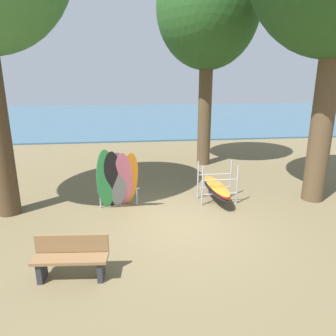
# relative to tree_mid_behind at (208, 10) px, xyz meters

# --- Properties ---
(ground_plane) EXTENTS (80.00, 80.00, 0.00)m
(ground_plane) POSITION_rel_tree_mid_behind_xyz_m (-2.16, -6.22, -6.57)
(ground_plane) COLOR brown
(lake_water) EXTENTS (80.00, 36.00, 0.10)m
(lake_water) POSITION_rel_tree_mid_behind_xyz_m (-2.16, 23.86, -6.52)
(lake_water) COLOR #38607A
(lake_water) RESTS_ON ground
(tree_mid_behind) EXTENTS (4.29, 4.29, 9.12)m
(tree_mid_behind) POSITION_rel_tree_mid_behind_xyz_m (0.00, 0.00, 0.00)
(tree_mid_behind) COLOR brown
(tree_mid_behind) RESTS_ON ground
(leaning_board_pile) EXTENTS (1.30, 1.08, 1.98)m
(leaning_board_pile) POSITION_rel_tree_mid_behind_xyz_m (-3.80, -4.99, -5.63)
(leaning_board_pile) COLOR #339E56
(leaning_board_pile) RESTS_ON ground
(board_storage_rack) EXTENTS (1.15, 2.11, 1.25)m
(board_storage_rack) POSITION_rel_tree_mid_behind_xyz_m (-0.72, -4.61, -6.10)
(board_storage_rack) COLOR #9EA0A5
(board_storage_rack) RESTS_ON ground
(park_bench) EXTENTS (1.43, 0.54, 0.85)m
(park_bench) POSITION_rel_tree_mid_behind_xyz_m (-4.61, -8.08, -6.12)
(park_bench) COLOR #2D2D33
(park_bench) RESTS_ON ground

